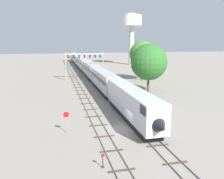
# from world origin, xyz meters

# --- Properties ---
(ground_plane) EXTENTS (400.00, 400.00, 0.00)m
(ground_plane) POSITION_xyz_m (0.00, 0.00, 0.00)
(ground_plane) COLOR gray
(track_main) EXTENTS (2.60, 200.00, 0.16)m
(track_main) POSITION_xyz_m (2.00, 60.00, 0.07)
(track_main) COLOR slate
(track_main) RESTS_ON ground
(track_near) EXTENTS (2.60, 160.00, 0.16)m
(track_near) POSITION_xyz_m (-3.50, 40.00, 0.07)
(track_near) COLOR slate
(track_near) RESTS_ON ground
(passenger_train) EXTENTS (3.04, 123.58, 4.80)m
(passenger_train) POSITION_xyz_m (2.00, 55.49, 2.61)
(passenger_train) COLOR silver
(passenger_train) RESTS_ON ground
(signal_gantry) EXTENTS (12.10, 0.49, 8.54)m
(signal_gantry) POSITION_xyz_m (-0.25, 42.06, 6.31)
(signal_gantry) COLOR #999BA0
(signal_gantry) RESTS_ON ground
(water_tower) EXTENTS (9.85, 9.85, 25.36)m
(water_tower) POSITION_xyz_m (28.46, 82.59, 19.98)
(water_tower) COLOR beige
(water_tower) RESTS_ON ground
(switch_stand) EXTENTS (0.36, 0.24, 1.46)m
(switch_stand) POSITION_xyz_m (-5.10, -9.01, 0.52)
(switch_stand) COLOR black
(switch_stand) RESTS_ON ground
(stop_sign) EXTENTS (0.76, 0.08, 2.88)m
(stop_sign) POSITION_xyz_m (-8.00, 0.49, 1.87)
(stop_sign) COLOR gray
(stop_sign) RESTS_ON ground
(trackside_tree_left) EXTENTS (8.47, 8.47, 11.32)m
(trackside_tree_left) POSITION_xyz_m (11.98, 20.92, 7.07)
(trackside_tree_left) COLOR brown
(trackside_tree_left) RESTS_ON ground
(trackside_tree_mid) EXTENTS (7.95, 7.95, 11.94)m
(trackside_tree_mid) POSITION_xyz_m (16.78, 37.14, 7.95)
(trackside_tree_mid) COLOR brown
(trackside_tree_mid) RESTS_ON ground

